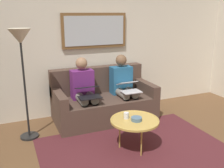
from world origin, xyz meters
TOP-DOWN VIEW (x-y plane):
  - wall_rear at (0.00, -2.60)m, footprint 6.00×0.12m
  - area_rug at (0.00, -0.85)m, footprint 2.60×1.80m
  - couch at (0.00, -2.12)m, footprint 1.76×0.90m
  - framed_mirror at (0.00, -2.51)m, footprint 1.22×0.05m
  - coffee_table at (0.00, -0.90)m, footprint 0.68×0.68m
  - cup at (0.09, -0.98)m, footprint 0.07×0.07m
  - bowl at (-0.01, -0.86)m, footprint 0.15×0.15m
  - person_left at (-0.37, -2.05)m, footprint 0.38×0.58m
  - laptop_silver at (-0.37, -1.82)m, footprint 0.33×0.38m
  - person_right at (0.37, -2.05)m, footprint 0.38×0.58m
  - laptop_black at (0.37, -1.81)m, footprint 0.36×0.39m
  - standing_lamp at (1.33, -1.85)m, footprint 0.32×0.32m

SIDE VIEW (x-z plane):
  - area_rug at x=0.00m, z-range 0.00..0.01m
  - couch at x=0.00m, z-range -0.14..0.76m
  - coffee_table at x=0.00m, z-range 0.21..0.66m
  - bowl at x=-0.01m, z-range 0.44..0.49m
  - cup at x=0.09m, z-range 0.44..0.53m
  - person_left at x=-0.37m, z-range 0.04..1.18m
  - person_right at x=0.37m, z-range 0.04..1.18m
  - laptop_silver at x=-0.37m, z-range 0.55..0.71m
  - laptop_black at x=0.37m, z-range 0.55..0.72m
  - wall_rear at x=0.00m, z-range 0.00..2.60m
  - standing_lamp at x=1.33m, z-range 0.54..2.20m
  - framed_mirror at x=0.00m, z-range 1.24..1.86m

